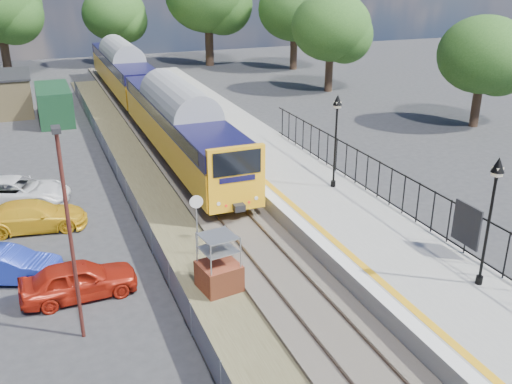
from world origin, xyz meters
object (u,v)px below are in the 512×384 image
car_red (79,280)px  car_white (16,192)px  brick_plinth (219,264)px  car_yellow (34,216)px  victorian_lamp_north (337,120)px  carpark_lamp (69,225)px  car_blue (7,266)px  train (145,89)px  victorian_lamp_south (494,192)px  speed_sign (197,216)px

car_red → car_white: car_white is taller
brick_plinth → car_yellow: (-6.13, 7.93, -0.41)m
victorian_lamp_north → carpark_lamp: carpark_lamp is taller
carpark_lamp → car_yellow: carpark_lamp is taller
car_yellow → victorian_lamp_north: bearing=-91.2°
victorian_lamp_north → carpark_lamp: 14.44m
brick_plinth → car_yellow: brick_plinth is taller
car_blue → car_yellow: (1.07, 4.41, 0.02)m
car_red → car_blue: (-2.40, 2.14, -0.05)m
victorian_lamp_north → train: 20.54m
train → victorian_lamp_north: bearing=-75.0°
train → car_white: 17.07m
victorian_lamp_north → car_red: bearing=-161.3°
victorian_lamp_south → car_blue: victorian_lamp_south is taller
victorian_lamp_north → car_white: 16.05m
train → car_yellow: (-8.63, -17.47, -1.67)m
victorian_lamp_north → car_blue: victorian_lamp_north is taller
speed_sign → car_yellow: (-6.13, 5.16, -1.15)m
car_red → train: bearing=-19.2°
train → victorian_lamp_south: bearing=-79.5°
train → car_blue: train is taller
car_red → brick_plinth: bearing=-108.3°
speed_sign → car_red: (-4.80, -1.39, -1.13)m
speed_sign → car_blue: (-7.20, 0.75, -1.18)m
car_yellow → car_white: bearing=20.1°
victorian_lamp_south → car_blue: (-15.20, 7.87, -3.65)m
victorian_lamp_south → carpark_lamp: size_ratio=0.66×
speed_sign → car_blue: size_ratio=0.69×
victorian_lamp_north → speed_sign: (-7.80, -2.88, -2.48)m
brick_plinth → car_blue: bearing=154.0°
car_blue → victorian_lamp_north: bearing=-59.1°
victorian_lamp_south → brick_plinth: 9.66m
car_red → car_blue: 3.21m
car_yellow → victorian_lamp_south: bearing=-122.9°
car_white → victorian_lamp_south: bearing=-116.6°
train → car_yellow: bearing=-116.3°
car_red → car_blue: size_ratio=1.04×
car_yellow → car_blue: bearing=174.5°
speed_sign → car_white: speed_sign is taller
car_red → car_blue: car_red is taller
brick_plinth → car_blue: size_ratio=0.57×
carpark_lamp → victorian_lamp_north: bearing=27.9°
carpark_lamp → car_red: size_ratio=1.71×
carpark_lamp → car_blue: carpark_lamp is taller
victorian_lamp_south → car_white: (-14.83, 15.55, -3.59)m
speed_sign → car_white: bearing=136.4°
victorian_lamp_north → speed_sign: 8.67m
brick_plinth → car_white: 13.11m
car_red → car_yellow: (-1.33, 6.55, -0.03)m
victorian_lamp_south → train: bearing=100.5°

